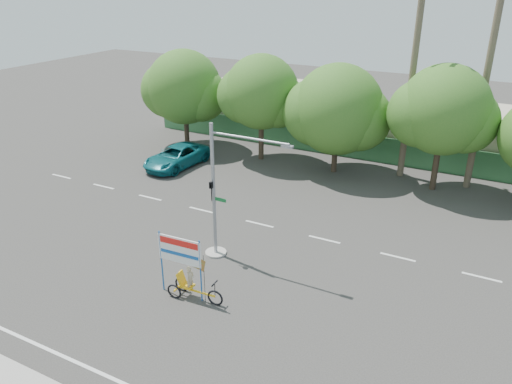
% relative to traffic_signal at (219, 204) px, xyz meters
% --- Properties ---
extents(ground, '(120.00, 120.00, 0.00)m').
position_rel_traffic_signal_xyz_m(ground, '(2.20, -3.98, -2.92)').
color(ground, '#33302D').
rests_on(ground, ground).
extents(fence, '(38.00, 0.08, 2.00)m').
position_rel_traffic_signal_xyz_m(fence, '(2.20, 17.52, -1.92)').
color(fence, '#336B3D').
rests_on(fence, ground).
extents(building_left, '(12.00, 8.00, 4.00)m').
position_rel_traffic_signal_xyz_m(building_left, '(-7.80, 22.02, -0.92)').
color(building_left, '#BDB096').
rests_on(building_left, ground).
extents(building_right, '(14.00, 8.00, 3.60)m').
position_rel_traffic_signal_xyz_m(building_right, '(10.20, 22.02, -1.12)').
color(building_right, '#BDB096').
rests_on(building_right, ground).
extents(tree_far_left, '(7.14, 6.00, 7.96)m').
position_rel_traffic_signal_xyz_m(tree_far_left, '(-11.85, 14.02, 1.84)').
color(tree_far_left, '#473828').
rests_on(tree_far_left, ground).
extents(tree_left, '(6.66, 5.60, 8.07)m').
position_rel_traffic_signal_xyz_m(tree_left, '(-4.85, 14.02, 2.14)').
color(tree_left, '#473828').
rests_on(tree_left, ground).
extents(tree_center, '(7.62, 6.40, 7.85)m').
position_rel_traffic_signal_xyz_m(tree_center, '(1.14, 14.02, 1.55)').
color(tree_center, '#473828').
rests_on(tree_center, ground).
extents(tree_right, '(6.90, 5.80, 8.36)m').
position_rel_traffic_signal_xyz_m(tree_right, '(8.15, 14.02, 2.32)').
color(tree_right, '#473828').
rests_on(tree_right, ground).
extents(palm_tall, '(3.73, 3.79, 17.45)m').
position_rel_traffic_signal_xyz_m(palm_tall, '(10.20, 15.52, 7.55)').
color(palm_tall, '#70604C').
rests_on(palm_tall, ground).
extents(palm_short, '(3.73, 3.79, 14.45)m').
position_rel_traffic_signal_xyz_m(palm_short, '(5.70, 15.52, 5.94)').
color(palm_short, '#70604C').
rests_on(palm_short, ground).
extents(traffic_signal, '(4.72, 1.10, 7.00)m').
position_rel_traffic_signal_xyz_m(traffic_signal, '(0.00, 0.00, 0.00)').
color(traffic_signal, gray).
rests_on(traffic_signal, ground).
extents(trike_billboard, '(3.14, 0.75, 3.09)m').
position_rel_traffic_signal_xyz_m(trike_billboard, '(0.60, -3.79, -1.68)').
color(trike_billboard, black).
rests_on(trike_billboard, ground).
extents(pickup_truck, '(3.03, 5.81, 1.56)m').
position_rel_traffic_signal_xyz_m(pickup_truck, '(-9.64, 9.54, -2.14)').
color(pickup_truck, '#0F6169').
rests_on(pickup_truck, ground).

